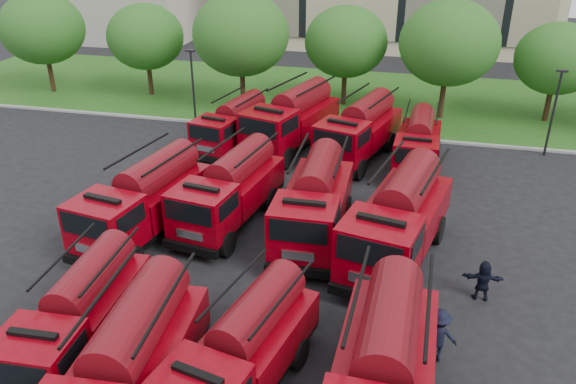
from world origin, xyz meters
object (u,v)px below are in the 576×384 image
object	(u,v)px
fire_truck_5	(230,190)
fire_truck_9	(292,119)
fire_truck_0	(79,315)
firefighter_5	(480,298)
fire_truck_6	(314,202)
fire_truck_8	(233,125)
fire_truck_2	(242,352)
fire_truck_10	(360,130)
fire_truck_7	(399,219)
fire_truck_1	(125,375)
fire_truck_3	(383,378)
fire_truck_11	(418,144)
firefighter_3	(435,358)
fire_truck_4	(145,200)
firefighter_4	(93,302)

from	to	relation	value
fire_truck_5	fire_truck_9	bearing A→B (deg)	95.24
fire_truck_0	firefighter_5	distance (m)	14.13
fire_truck_6	fire_truck_8	xyz separation A→B (m)	(-6.70, 9.14, -0.23)
fire_truck_2	fire_truck_10	distance (m)	18.71
fire_truck_7	fire_truck_9	size ratio (longest dim) A/B	1.00
fire_truck_1	fire_truck_3	distance (m)	6.94
fire_truck_7	fire_truck_11	bearing A→B (deg)	99.11
fire_truck_0	fire_truck_1	world-z (taller)	fire_truck_1
fire_truck_1	fire_truck_6	distance (m)	11.54
fire_truck_7	fire_truck_8	distance (m)	14.44
firefighter_5	fire_truck_8	bearing A→B (deg)	-44.45
fire_truck_8	fire_truck_7	bearing A→B (deg)	-32.58
fire_truck_2	firefighter_3	xyz separation A→B (m)	(5.59, 2.70, -1.49)
fire_truck_7	fire_truck_10	size ratio (longest dim) A/B	1.06
fire_truck_8	fire_truck_10	bearing A→B (deg)	13.31
fire_truck_1	fire_truck_6	xyz separation A→B (m)	(3.06, 11.13, 0.00)
fire_truck_6	fire_truck_9	bearing A→B (deg)	106.97
fire_truck_0	fire_truck_8	distance (m)	18.08
fire_truck_0	fire_truck_4	bearing A→B (deg)	97.65
fire_truck_9	fire_truck_10	size ratio (longest dim) A/B	1.06
fire_truck_8	fire_truck_9	bearing A→B (deg)	27.00
firefighter_3	fire_truck_2	bearing A→B (deg)	22.42
fire_truck_1	fire_truck_9	xyz separation A→B (m)	(-0.25, 21.19, 0.10)
fire_truck_2	fire_truck_3	distance (m)	4.06
fire_truck_2	fire_truck_6	world-z (taller)	fire_truck_6
fire_truck_9	firefighter_4	world-z (taller)	fire_truck_9
firefighter_3	fire_truck_8	bearing A→B (deg)	-56.20
fire_truck_0	fire_truck_4	distance (m)	7.55
fire_truck_10	firefighter_4	distance (m)	17.81
fire_truck_2	firefighter_4	bearing A→B (deg)	170.01
fire_truck_1	fire_truck_10	world-z (taller)	fire_truck_10
fire_truck_1	fire_truck_3	size ratio (longest dim) A/B	0.99
fire_truck_9	fire_truck_10	world-z (taller)	fire_truck_9
fire_truck_3	fire_truck_5	size ratio (longest dim) A/B	1.03
fire_truck_7	fire_truck_8	size ratio (longest dim) A/B	1.23
fire_truck_3	fire_truck_10	distance (m)	19.23
fire_truck_6	firefighter_5	xyz separation A→B (m)	(6.89, -3.00, -1.71)
fire_truck_2	fire_truck_8	bearing A→B (deg)	121.63
fire_truck_1	fire_truck_11	world-z (taller)	fire_truck_1
fire_truck_2	firefighter_4	size ratio (longest dim) A/B	4.13
fire_truck_11	fire_truck_8	bearing A→B (deg)	178.88
fire_truck_10	firefighter_5	bearing A→B (deg)	-47.75
fire_truck_0	fire_truck_4	xyz separation A→B (m)	(-1.39, 7.41, 0.21)
fire_truck_2	fire_truck_8	distance (m)	19.54
fire_truck_6	fire_truck_1	bearing A→B (deg)	-106.64
fire_truck_0	fire_truck_7	bearing A→B (deg)	37.17
fire_truck_2	firefighter_4	distance (m)	7.40
fire_truck_9	fire_truck_10	xyz separation A→B (m)	(4.15, -0.72, -0.10)
fire_truck_1	fire_truck_7	xyz separation A→B (m)	(6.69, 10.18, 0.11)
firefighter_4	fire_truck_4	bearing A→B (deg)	-56.51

